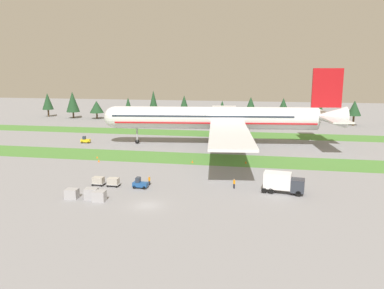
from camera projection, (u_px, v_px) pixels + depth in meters
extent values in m
plane|color=gray|center=(147.00, 205.00, 59.09)|extent=(400.00, 400.00, 0.00)
cube|color=#4C8438|center=(188.00, 158.00, 90.36)|extent=(320.00, 11.88, 0.01)
cube|color=#4C8438|center=(209.00, 134.00, 124.86)|extent=(320.00, 11.88, 0.01)
cylinder|color=silver|center=(215.00, 118.00, 105.43)|extent=(56.13, 12.82, 6.12)
sphere|color=silver|center=(115.00, 117.00, 107.14)|extent=(6.00, 6.00, 6.00)
cone|color=silver|center=(328.00, 117.00, 103.46)|extent=(10.16, 6.92, 5.81)
cube|color=red|center=(215.00, 122.00, 105.63)|extent=(54.79, 12.77, 0.36)
cube|color=#283342|center=(202.00, 115.00, 105.49)|extent=(49.38, 12.06, 0.44)
cube|color=silver|center=(230.00, 133.00, 84.02)|extent=(13.30, 38.22, 0.55)
cylinder|color=#A3A3A8|center=(223.00, 138.00, 89.98)|extent=(5.81, 4.00, 3.37)
cube|color=silver|center=(225.00, 112.00, 126.66)|extent=(13.30, 38.22, 0.55)
cylinder|color=#A3A3A8|center=(221.00, 120.00, 121.63)|extent=(5.81, 4.00, 3.37)
cube|color=silver|center=(335.00, 119.00, 94.95)|extent=(6.56, 14.11, 0.39)
cube|color=silver|center=(317.00, 112.00, 111.88)|extent=(6.56, 14.11, 0.39)
cube|color=red|center=(327.00, 88.00, 102.00)|extent=(7.98, 1.62, 10.41)
cylinder|color=#A3A3A8|center=(137.00, 131.00, 107.52)|extent=(0.44, 0.44, 5.98)
cylinder|color=black|center=(137.00, 142.00, 108.10)|extent=(1.24, 0.56, 1.20)
cylinder|color=#A3A3A8|center=(231.00, 134.00, 102.29)|extent=(0.44, 0.44, 5.73)
cylinder|color=black|center=(231.00, 144.00, 102.85)|extent=(1.76, 0.80, 1.70)
cylinder|color=#A3A3A8|center=(230.00, 130.00, 109.49)|extent=(0.44, 0.44, 5.73)
cylinder|color=black|center=(230.00, 139.00, 110.04)|extent=(1.76, 0.80, 1.70)
cube|color=#1E4C8E|center=(140.00, 184.00, 67.57)|extent=(2.64, 1.38, 0.77)
cube|color=#283342|center=(138.00, 180.00, 67.49)|extent=(0.73, 1.11, 0.90)
cylinder|color=black|center=(146.00, 186.00, 67.99)|extent=(0.61, 0.22, 0.60)
cylinder|color=black|center=(144.00, 188.00, 66.93)|extent=(0.61, 0.22, 0.60)
cylinder|color=black|center=(137.00, 185.00, 68.36)|extent=(0.61, 0.22, 0.60)
cylinder|color=black|center=(134.00, 187.00, 67.31)|extent=(0.61, 0.22, 0.60)
cube|color=#A3A3A8|center=(113.00, 184.00, 68.69)|extent=(2.24, 1.56, 0.10)
cube|color=#ADA89E|center=(113.00, 181.00, 68.57)|extent=(1.97, 1.38, 1.10)
cylinder|color=black|center=(119.00, 184.00, 69.21)|extent=(0.40, 0.13, 0.40)
cylinder|color=black|center=(116.00, 187.00, 67.89)|extent=(0.40, 0.13, 0.40)
cylinder|color=black|center=(111.00, 184.00, 69.56)|extent=(0.40, 0.13, 0.40)
cylinder|color=black|center=(108.00, 186.00, 68.24)|extent=(0.40, 0.13, 0.40)
cube|color=#A3A3A8|center=(98.00, 183.00, 69.29)|extent=(2.24, 1.56, 0.10)
cube|color=#ADA89E|center=(98.00, 180.00, 69.17)|extent=(1.97, 1.38, 1.10)
cylinder|color=black|center=(104.00, 183.00, 69.82)|extent=(0.40, 0.13, 0.40)
cylinder|color=black|center=(101.00, 186.00, 68.49)|extent=(0.40, 0.13, 0.40)
cylinder|color=black|center=(96.00, 183.00, 70.16)|extent=(0.40, 0.13, 0.40)
cylinder|color=black|center=(93.00, 185.00, 68.84)|extent=(0.40, 0.13, 0.40)
cube|color=#2D333D|center=(298.00, 185.00, 63.94)|extent=(2.49, 2.58, 2.20)
cube|color=#283342|center=(304.00, 184.00, 63.53)|extent=(0.36, 2.06, 0.97)
cube|color=silver|center=(277.00, 180.00, 64.87)|extent=(4.77, 2.90, 2.80)
cylinder|color=black|center=(299.00, 190.00, 65.02)|extent=(0.99, 0.43, 0.96)
cylinder|color=black|center=(298.00, 194.00, 63.16)|extent=(0.99, 0.43, 0.96)
cylinder|color=black|center=(272.00, 188.00, 66.40)|extent=(0.99, 0.43, 0.96)
cylinder|color=black|center=(271.00, 191.00, 64.54)|extent=(0.99, 0.43, 0.96)
cylinder|color=black|center=(266.00, 187.00, 66.75)|extent=(0.99, 0.43, 0.96)
cylinder|color=black|center=(264.00, 190.00, 64.89)|extent=(0.99, 0.43, 0.96)
cube|color=yellow|center=(86.00, 141.00, 108.99)|extent=(2.74, 1.60, 0.77)
cube|color=#283342|center=(84.00, 138.00, 108.85)|extent=(0.83, 1.17, 0.90)
cylinder|color=black|center=(89.00, 142.00, 109.55)|extent=(0.62, 0.27, 0.60)
cylinder|color=black|center=(88.00, 142.00, 108.47)|extent=(0.62, 0.27, 0.60)
cylinder|color=black|center=(83.00, 142.00, 109.66)|extent=(0.62, 0.27, 0.60)
cylinder|color=black|center=(82.00, 142.00, 108.58)|extent=(0.62, 0.27, 0.60)
cylinder|color=black|center=(149.00, 183.00, 69.14)|extent=(0.18, 0.18, 0.85)
cylinder|color=black|center=(150.00, 183.00, 69.35)|extent=(0.18, 0.18, 0.85)
cylinder|color=orange|center=(149.00, 179.00, 69.10)|extent=(0.36, 0.36, 0.62)
sphere|color=tan|center=(149.00, 177.00, 69.01)|extent=(0.24, 0.24, 0.24)
cylinder|color=orange|center=(149.00, 180.00, 68.89)|extent=(0.10, 0.10, 0.58)
cylinder|color=orange|center=(150.00, 179.00, 69.32)|extent=(0.10, 0.10, 0.58)
cylinder|color=black|center=(234.00, 186.00, 67.58)|extent=(0.18, 0.18, 0.85)
cylinder|color=black|center=(234.00, 186.00, 67.39)|extent=(0.18, 0.18, 0.85)
cylinder|color=orange|center=(234.00, 182.00, 67.34)|extent=(0.36, 0.36, 0.62)
sphere|color=tan|center=(234.00, 180.00, 67.26)|extent=(0.24, 0.24, 0.24)
cylinder|color=orange|center=(234.00, 182.00, 67.55)|extent=(0.10, 0.10, 0.58)
cylinder|color=orange|center=(235.00, 183.00, 67.15)|extent=(0.10, 0.10, 0.58)
cube|color=#A3A3A8|center=(72.00, 194.00, 62.20)|extent=(2.10, 1.72, 1.58)
cube|color=#A3A3A8|center=(91.00, 194.00, 61.96)|extent=(2.18, 1.83, 1.77)
cube|color=#A3A3A8|center=(99.00, 196.00, 60.88)|extent=(2.10, 1.73, 1.69)
cone|color=orange|center=(97.00, 157.00, 90.47)|extent=(0.44, 0.44, 0.49)
cone|color=orange|center=(192.00, 161.00, 86.07)|extent=(0.44, 0.44, 0.56)
cone|color=orange|center=(99.00, 161.00, 86.70)|extent=(0.44, 0.44, 0.62)
cone|color=orange|center=(246.00, 162.00, 85.53)|extent=(0.44, 0.44, 0.53)
cylinder|color=#4C3823|center=(48.00, 113.00, 169.65)|extent=(0.70, 0.70, 3.19)
cone|color=#1E4223|center=(48.00, 101.00, 168.65)|extent=(4.80, 4.80, 7.17)
cylinder|color=#4C3823|center=(73.00, 115.00, 164.34)|extent=(0.70, 0.70, 2.72)
cone|color=#1E4223|center=(73.00, 102.00, 163.23)|extent=(5.60, 5.60, 8.68)
cylinder|color=#4C3823|center=(97.00, 116.00, 162.37)|extent=(0.70, 0.70, 2.56)
cone|color=#1E4223|center=(97.00, 107.00, 161.63)|extent=(5.86, 5.86, 5.05)
cylinder|color=#4C3823|center=(129.00, 117.00, 158.14)|extent=(0.70, 0.70, 2.52)
cone|color=#1E4223|center=(128.00, 106.00, 157.24)|extent=(3.87, 3.87, 6.85)
cylinder|color=#4C3823|center=(154.00, 116.00, 157.51)|extent=(0.70, 0.70, 3.71)
cone|color=#1E4223|center=(153.00, 101.00, 156.34)|extent=(4.05, 4.05, 8.45)
cylinder|color=#4C3823|center=(184.00, 118.00, 155.12)|extent=(0.70, 0.70, 2.80)
cone|color=#1E4223|center=(184.00, 105.00, 154.11)|extent=(4.90, 4.90, 7.60)
cylinder|color=#4C3823|center=(222.00, 119.00, 150.75)|extent=(0.70, 0.70, 2.99)
cone|color=#1E4223|center=(222.00, 108.00, 149.91)|extent=(3.73, 3.73, 5.69)
cylinder|color=#4C3823|center=(250.00, 118.00, 152.77)|extent=(0.70, 0.70, 3.26)
cone|color=#1E4223|center=(251.00, 105.00, 151.80)|extent=(5.13, 5.13, 6.71)
cylinder|color=#4C3823|center=(283.00, 119.00, 147.39)|extent=(0.70, 0.70, 3.57)
cone|color=#1E4223|center=(283.00, 106.00, 146.42)|extent=(5.00, 5.00, 6.40)
cylinder|color=#4C3823|center=(318.00, 119.00, 148.53)|extent=(0.70, 0.70, 3.22)
cone|color=#1E4223|center=(319.00, 106.00, 147.58)|extent=(3.81, 3.81, 6.67)
cylinder|color=#4C3823|center=(353.00, 121.00, 142.14)|extent=(0.70, 0.70, 3.81)
cone|color=#1E4223|center=(354.00, 108.00, 141.23)|extent=(4.98, 4.98, 5.60)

